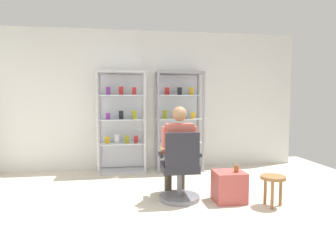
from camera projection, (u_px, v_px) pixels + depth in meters
The scene contains 9 objects.
ground_plane at pixel (176, 232), 3.18m from camera, with size 7.20×7.20×0.00m, color beige.
back_wall at pixel (149, 101), 6.01m from camera, with size 6.00×0.10×2.70m, color silver.
display_cabinet_left at pixel (122, 121), 5.73m from camera, with size 0.90×0.45×1.90m.
display_cabinet_right at pixel (179, 121), 5.90m from camera, with size 0.90×0.45×1.90m.
office_chair at pixel (180, 173), 4.09m from camera, with size 0.56×0.56×0.96m.
seated_shopkeeper at pixel (178, 148), 4.22m from camera, with size 0.49×0.57×1.29m.
storage_crate at pixel (229, 187), 4.10m from camera, with size 0.41×0.37×0.41m, color #B24C47.
tea_glass at pixel (236, 169), 4.04m from camera, with size 0.06×0.06×0.10m, color brown.
wooden_stool at pixel (273, 182), 3.90m from camera, with size 0.32×0.32×0.40m.
Camera 1 is at (-0.55, -3.02, 1.41)m, focal length 32.39 mm.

